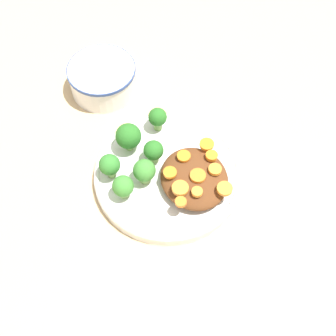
{
  "coord_description": "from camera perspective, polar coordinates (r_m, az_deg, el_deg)",
  "views": [
    {
      "loc": [
        0.39,
        -0.15,
        0.71
      ],
      "look_at": [
        0.0,
        0.0,
        0.03
      ],
      "focal_mm": 50.0,
      "sensor_mm": 36.0,
      "label": 1
    }
  ],
  "objects": [
    {
      "name": "ground_plane",
      "position": [
        0.83,
        0.0,
        -1.25
      ],
      "size": [
        4.0,
        4.0,
        0.0
      ],
      "primitive_type": "plane",
      "color": "tan"
    },
    {
      "name": "plate",
      "position": [
        0.82,
        0.0,
        -0.79
      ],
      "size": [
        0.26,
        0.26,
        0.02
      ],
      "color": "silver",
      "rests_on": "ground_plane"
    },
    {
      "name": "dip_bowl",
      "position": [
        0.93,
        -7.99,
        10.86
      ],
      "size": [
        0.13,
        0.13,
        0.06
      ],
      "color": "silver",
      "rests_on": "ground_plane"
    },
    {
      "name": "stew_mound",
      "position": [
        0.79,
        3.21,
        -1.25
      ],
      "size": [
        0.12,
        0.11,
        0.03
      ],
      "primitive_type": "ellipsoid",
      "color": "#5B3319",
      "rests_on": "plate"
    },
    {
      "name": "broccoli_floret_0",
      "position": [
        0.8,
        -1.78,
        2.08
      ],
      "size": [
        0.04,
        0.04,
        0.05
      ],
      "color": "#7FA85B",
      "rests_on": "plate"
    },
    {
      "name": "broccoli_floret_1",
      "position": [
        0.79,
        -7.14,
        0.33
      ],
      "size": [
        0.04,
        0.04,
        0.05
      ],
      "color": "#759E51",
      "rests_on": "plate"
    },
    {
      "name": "broccoli_floret_2",
      "position": [
        0.81,
        -4.85,
        3.86
      ],
      "size": [
        0.05,
        0.05,
        0.06
      ],
      "color": "#7FA85B",
      "rests_on": "plate"
    },
    {
      "name": "broccoli_floret_3",
      "position": [
        0.84,
        -1.28,
        6.13
      ],
      "size": [
        0.03,
        0.03,
        0.05
      ],
      "color": "#759E51",
      "rests_on": "plate"
    },
    {
      "name": "broccoli_floret_4",
      "position": [
        0.78,
        -2.91,
        -0.34
      ],
      "size": [
        0.04,
        0.04,
        0.05
      ],
      "color": "#7FA85B",
      "rests_on": "plate"
    },
    {
      "name": "broccoli_floret_5",
      "position": [
        0.77,
        -5.5,
        -2.28
      ],
      "size": [
        0.04,
        0.04,
        0.05
      ],
      "color": "#7FA85B",
      "rests_on": "plate"
    },
    {
      "name": "carrot_slice_0",
      "position": [
        0.78,
        1.96,
        1.41
      ],
      "size": [
        0.02,
        0.02,
        0.0
      ],
      "primitive_type": "cylinder",
      "color": "orange",
      "rests_on": "stew_mound"
    },
    {
      "name": "carrot_slice_1",
      "position": [
        0.79,
        5.35,
        1.5
      ],
      "size": [
        0.02,
        0.02,
        0.01
      ],
      "primitive_type": "cylinder",
      "color": "orange",
      "rests_on": "stew_mound"
    },
    {
      "name": "carrot_slice_2",
      "position": [
        0.75,
        1.54,
        -2.45
      ],
      "size": [
        0.03,
        0.03,
        0.01
      ],
      "primitive_type": "cylinder",
      "color": "orange",
      "rests_on": "stew_mound"
    },
    {
      "name": "carrot_slice_3",
      "position": [
        0.76,
        3.66,
        -0.95
      ],
      "size": [
        0.03,
        0.03,
        0.01
      ],
      "primitive_type": "cylinder",
      "color": "orange",
      "rests_on": "stew_mound"
    },
    {
      "name": "carrot_slice_4",
      "position": [
        0.76,
        6.93,
        -2.52
      ],
      "size": [
        0.03,
        0.03,
        0.01
      ],
      "primitive_type": "cylinder",
      "color": "orange",
      "rests_on": "stew_mound"
    },
    {
      "name": "carrot_slice_5",
      "position": [
        0.77,
        0.24,
        -0.57
      ],
      "size": [
        0.02,
        0.02,
        0.01
      ],
      "primitive_type": "cylinder",
      "color": "orange",
      "rests_on": "stew_mound"
    },
    {
      "name": "carrot_slice_6",
      "position": [
        0.75,
        3.56,
        -2.91
      ],
      "size": [
        0.02,
        0.02,
        0.01
      ],
      "primitive_type": "cylinder",
      "color": "orange",
      "rests_on": "stew_mound"
    },
    {
      "name": "carrot_slice_7",
      "position": [
        0.8,
        4.75,
        2.91
      ],
      "size": [
        0.03,
        0.03,
        0.0
      ],
      "primitive_type": "cylinder",
      "color": "orange",
      "rests_on": "stew_mound"
    },
    {
      "name": "carrot_slice_8",
      "position": [
        0.74,
        1.56,
        -4.16
      ],
      "size": [
        0.02,
        0.02,
        0.01
      ],
      "primitive_type": "cylinder",
      "color": "orange",
      "rests_on": "stew_mound"
    },
    {
      "name": "carrot_slice_9",
      "position": [
        0.77,
        5.75,
        -0.17
      ],
      "size": [
        0.02,
        0.02,
        0.01
      ],
      "primitive_type": "cylinder",
      "color": "orange",
      "rests_on": "stew_mound"
    }
  ]
}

